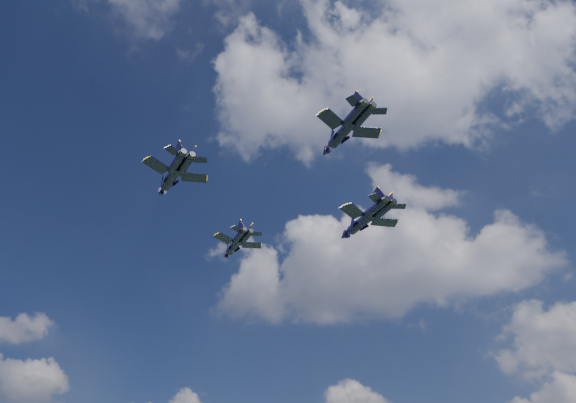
{
  "coord_description": "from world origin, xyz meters",
  "views": [
    {
      "loc": [
        24.79,
        -71.09,
        3.47
      ],
      "look_at": [
        -3.41,
        9.09,
        63.24
      ],
      "focal_mm": 35.0,
      "sensor_mm": 36.0,
      "label": 1
    }
  ],
  "objects_px": {
    "jet_left": "(171,178)",
    "jet_slot": "(341,134)",
    "jet_lead": "(234,246)",
    "jet_right": "(360,223)"
  },
  "relations": [
    {
      "from": "jet_left",
      "to": "jet_right",
      "type": "bearing_deg",
      "value": -1.78
    },
    {
      "from": "jet_lead",
      "to": "jet_left",
      "type": "xyz_separation_m",
      "value": [
        0.56,
        -27.52,
        -2.04
      ]
    },
    {
      "from": "jet_left",
      "to": "jet_right",
      "type": "relative_size",
      "value": 0.84
    },
    {
      "from": "jet_lead",
      "to": "jet_slot",
      "type": "bearing_deg",
      "value": -85.54
    },
    {
      "from": "jet_right",
      "to": "jet_lead",
      "type": "bearing_deg",
      "value": 133.53
    },
    {
      "from": "jet_slot",
      "to": "jet_lead",
      "type": "bearing_deg",
      "value": 93.89
    },
    {
      "from": "jet_lead",
      "to": "jet_slot",
      "type": "distance_m",
      "value": 38.99
    },
    {
      "from": "jet_right",
      "to": "jet_slot",
      "type": "distance_m",
      "value": 26.38
    },
    {
      "from": "jet_left",
      "to": "jet_slot",
      "type": "relative_size",
      "value": 1.0
    },
    {
      "from": "jet_lead",
      "to": "jet_right",
      "type": "distance_m",
      "value": 27.07
    }
  ]
}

